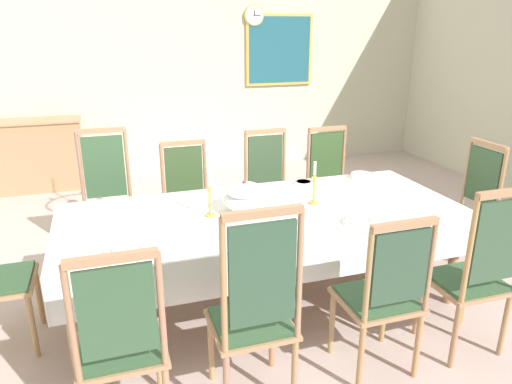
% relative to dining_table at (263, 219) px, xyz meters
% --- Properties ---
extents(ground, '(7.64, 6.89, 0.04)m').
position_rel_dining_table_xyz_m(ground, '(0.00, 0.27, -0.69)').
color(ground, '#C3AEA7').
extents(back_wall, '(7.64, 0.08, 3.27)m').
position_rel_dining_table_xyz_m(back_wall, '(0.00, 3.75, 0.96)').
color(back_wall, beige).
rests_on(back_wall, ground).
extents(dining_table, '(2.87, 1.16, 0.74)m').
position_rel_dining_table_xyz_m(dining_table, '(0.00, 0.00, 0.00)').
color(dining_table, tan).
rests_on(dining_table, ground).
extents(tablecloth, '(2.89, 1.18, 0.30)m').
position_rel_dining_table_xyz_m(tablecloth, '(0.00, 0.00, 0.01)').
color(tablecloth, white).
rests_on(tablecloth, dining_table).
extents(chair_south_a, '(0.44, 0.42, 1.08)m').
position_rel_dining_table_xyz_m(chair_south_a, '(-1.07, -0.99, -0.12)').
color(chair_south_a, '#A38456').
rests_on(chair_south_a, ground).
extents(chair_north_a, '(0.44, 0.42, 1.20)m').
position_rel_dining_table_xyz_m(chair_north_a, '(-1.07, 0.99, -0.08)').
color(chair_north_a, tan).
rests_on(chair_north_a, ground).
extents(chair_south_b, '(0.44, 0.42, 1.21)m').
position_rel_dining_table_xyz_m(chair_south_b, '(-0.39, -0.99, -0.08)').
color(chair_south_b, tan).
rests_on(chair_south_b, ground).
extents(chair_north_b, '(0.44, 0.42, 1.04)m').
position_rel_dining_table_xyz_m(chair_north_b, '(-0.39, 0.98, -0.13)').
color(chair_north_b, '#AB7B62').
rests_on(chair_north_b, ground).
extents(chair_south_c, '(0.44, 0.42, 1.05)m').
position_rel_dining_table_xyz_m(chair_south_c, '(0.40, -0.98, -0.13)').
color(chair_south_c, tan).
rests_on(chair_south_c, ground).
extents(chair_north_c, '(0.44, 0.42, 1.10)m').
position_rel_dining_table_xyz_m(chair_north_c, '(0.40, 0.99, -0.12)').
color(chair_north_c, tan).
rests_on(chair_north_c, ground).
extents(chair_south_d, '(0.44, 0.42, 1.15)m').
position_rel_dining_table_xyz_m(chair_south_d, '(1.04, -0.99, -0.10)').
color(chair_south_d, '#B37E54').
rests_on(chair_south_d, ground).
extents(chair_north_d, '(0.44, 0.42, 1.08)m').
position_rel_dining_table_xyz_m(chair_north_d, '(1.04, 0.99, -0.12)').
color(chair_north_d, tan).
rests_on(chair_north_d, ground).
extents(chair_head_east, '(0.42, 0.44, 1.11)m').
position_rel_dining_table_xyz_m(chair_head_east, '(1.84, 0.00, -0.11)').
color(chair_head_east, '#B17858').
rests_on(chair_head_east, ground).
extents(soup_tureen, '(0.30, 0.30, 0.24)m').
position_rel_dining_table_xyz_m(soup_tureen, '(-0.15, 0.00, 0.19)').
color(soup_tureen, white).
rests_on(soup_tureen, tablecloth).
extents(candlestick_west, '(0.07, 0.07, 0.32)m').
position_rel_dining_table_xyz_m(candlestick_west, '(-0.40, 0.00, 0.20)').
color(candlestick_west, gold).
rests_on(candlestick_west, tablecloth).
extents(candlestick_east, '(0.07, 0.07, 0.33)m').
position_rel_dining_table_xyz_m(candlestick_east, '(0.40, 0.00, 0.20)').
color(candlestick_east, gold).
rests_on(candlestick_east, tablecloth).
extents(bowl_near_left, '(0.18, 0.18, 0.04)m').
position_rel_dining_table_xyz_m(bowl_near_left, '(-0.99, -0.44, 0.09)').
color(bowl_near_left, white).
rests_on(bowl_near_left, tablecloth).
extents(bowl_near_right, '(0.15, 0.15, 0.03)m').
position_rel_dining_table_xyz_m(bowl_near_right, '(0.51, 0.45, 0.09)').
color(bowl_near_right, white).
rests_on(bowl_near_right, tablecloth).
extents(bowl_far_left, '(0.19, 0.19, 0.05)m').
position_rel_dining_table_xyz_m(bowl_far_left, '(1.07, 0.45, 0.10)').
color(bowl_far_left, white).
rests_on(bowl_far_left, tablecloth).
extents(bowl_far_right, '(0.18, 0.18, 0.03)m').
position_rel_dining_table_xyz_m(bowl_far_right, '(0.51, -0.44, 0.09)').
color(bowl_far_right, white).
rests_on(bowl_far_right, tablecloth).
extents(spoon_primary, '(0.05, 0.18, 0.01)m').
position_rel_dining_table_xyz_m(spoon_primary, '(-1.12, -0.42, 0.08)').
color(spoon_primary, gold).
rests_on(spoon_primary, tablecloth).
extents(spoon_secondary, '(0.03, 0.18, 0.01)m').
position_rel_dining_table_xyz_m(spoon_secondary, '(0.62, 0.48, 0.08)').
color(spoon_secondary, gold).
rests_on(spoon_secondary, tablecloth).
extents(sideboard, '(1.44, 0.48, 0.90)m').
position_rel_dining_table_xyz_m(sideboard, '(-2.03, 3.44, -0.22)').
color(sideboard, tan).
rests_on(sideboard, ground).
extents(mounted_clock, '(0.28, 0.06, 0.28)m').
position_rel_dining_table_xyz_m(mounted_clock, '(1.11, 3.68, 1.49)').
color(mounted_clock, '#D1B251').
extents(framed_painting, '(1.01, 0.05, 1.00)m').
position_rel_dining_table_xyz_m(framed_painting, '(1.51, 3.69, 1.02)').
color(framed_painting, '#D1B251').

